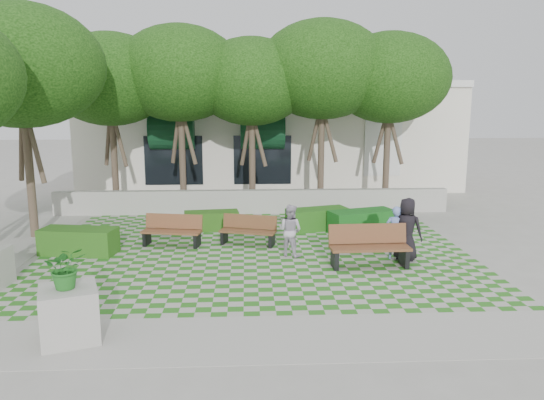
{
  "coord_description": "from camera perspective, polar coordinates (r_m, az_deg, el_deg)",
  "views": [
    {
      "loc": [
        -0.26,
        -13.74,
        4.31
      ],
      "look_at": [
        0.5,
        1.5,
        1.4
      ],
      "focal_mm": 35.0,
      "sensor_mm": 36.0,
      "label": 1
    }
  ],
  "objects": [
    {
      "name": "retaining_wall",
      "position": [
        20.31,
        -2.07,
        -0.17
      ],
      "size": [
        15.0,
        0.36,
        0.9
      ],
      "primitive_type": "cube",
      "color": "#9E9B93",
      "rests_on": "ground"
    },
    {
      "name": "ground",
      "position": [
        14.4,
        -1.7,
        -6.62
      ],
      "size": [
        90.0,
        90.0,
        0.0
      ],
      "primitive_type": "plane",
      "color": "gray",
      "rests_on": "ground"
    },
    {
      "name": "bench_west",
      "position": [
        16.1,
        -10.67,
        -3.29
      ],
      "size": [
        1.83,
        0.92,
        0.92
      ],
      "rotation": [
        0.0,
        0.0,
        -0.2
      ],
      "color": "brown",
      "rests_on": "ground"
    },
    {
      "name": "sidewalk_south",
      "position": [
        10.02,
        -1.13,
        -14.65
      ],
      "size": [
        16.0,
        2.0,
        0.01
      ],
      "primitive_type": "cube",
      "color": "#9E9B93",
      "rests_on": "ground"
    },
    {
      "name": "person_white",
      "position": [
        14.73,
        1.96,
        -3.29
      ],
      "size": [
        0.9,
        0.86,
        1.46
      ],
      "primitive_type": "imported",
      "rotation": [
        0.0,
        0.0,
        2.54
      ],
      "color": "#BFB3C5",
      "rests_on": "ground"
    },
    {
      "name": "person_blue",
      "position": [
        14.81,
        13.14,
        -3.45
      ],
      "size": [
        0.62,
        0.49,
        1.48
      ],
      "primitive_type": "imported",
      "rotation": [
        0.0,
        0.0,
        2.85
      ],
      "color": "#7189CE",
      "rests_on": "ground"
    },
    {
      "name": "hedge_midright",
      "position": [
        17.84,
        4.91,
        -2.05
      ],
      "size": [
        2.19,
        1.37,
        0.71
      ],
      "primitive_type": "cube",
      "rotation": [
        0.0,
        0.0,
        0.3
      ],
      "color": "#1E5115",
      "rests_on": "ground"
    },
    {
      "name": "planter_front",
      "position": [
        10.36,
        -21.04,
        -10.26
      ],
      "size": [
        1.26,
        1.26,
        1.76
      ],
      "rotation": [
        0.0,
        0.0,
        0.34
      ],
      "color": "#9E9B93",
      "rests_on": "ground"
    },
    {
      "name": "tree_row",
      "position": [
        19.78,
        -7.7,
        13.22
      ],
      "size": [
        17.7,
        13.4,
        7.41
      ],
      "color": "#47382B",
      "rests_on": "ground"
    },
    {
      "name": "lawn",
      "position": [
        15.36,
        -1.78,
        -5.48
      ],
      "size": [
        12.0,
        12.0,
        0.0
      ],
      "primitive_type": "plane",
      "color": "#2B721E",
      "rests_on": "ground"
    },
    {
      "name": "building",
      "position": [
        27.9,
        -0.4,
        7.11
      ],
      "size": [
        18.0,
        8.92,
        5.15
      ],
      "color": "silver",
      "rests_on": "ground"
    },
    {
      "name": "sidewalk_west",
      "position": [
        16.85,
        -27.18,
        -5.23
      ],
      "size": [
        2.0,
        12.0,
        0.01
      ],
      "primitive_type": "cube",
      "color": "#9E9B93",
      "rests_on": "ground"
    },
    {
      "name": "hedge_midleft",
      "position": [
        17.84,
        -6.52,
        -2.22
      ],
      "size": [
        1.86,
        0.93,
        0.63
      ],
      "primitive_type": "cube",
      "rotation": [
        0.0,
        0.0,
        0.12
      ],
      "color": "#234F15",
      "rests_on": "ground"
    },
    {
      "name": "bench_east",
      "position": [
        14.09,
        10.41,
        -4.97
      ],
      "size": [
        2.09,
        0.75,
        1.09
      ],
      "rotation": [
        0.0,
        0.0,
        0.03
      ],
      "color": "brown",
      "rests_on": "ground"
    },
    {
      "name": "hedge_west",
      "position": [
        15.96,
        -20.07,
        -4.18
      ],
      "size": [
        2.21,
        1.19,
        0.73
      ],
      "primitive_type": "cube",
      "rotation": [
        0.0,
        0.0,
        -0.17
      ],
      "color": "#225215",
      "rests_on": "ground"
    },
    {
      "name": "hedge_east",
      "position": [
        17.57,
        9.64,
        -2.31
      ],
      "size": [
        2.28,
        1.44,
        0.74
      ],
      "primitive_type": "cube",
      "rotation": [
        0.0,
        0.0,
        0.3
      ],
      "color": "#144B18",
      "rests_on": "ground"
    },
    {
      "name": "person_dark",
      "position": [
        14.77,
        14.27,
        -3.06
      ],
      "size": [
        1.0,
        0.9,
        1.72
      ],
      "primitive_type": "imported",
      "rotation": [
        0.0,
        0.0,
        2.6
      ],
      "color": "black",
      "rests_on": "ground"
    },
    {
      "name": "bench_mid",
      "position": [
        15.94,
        -2.56,
        -3.32
      ],
      "size": [
        1.76,
        1.03,
        0.88
      ],
      "rotation": [
        0.0,
        0.0,
        -0.3
      ],
      "color": "brown",
      "rests_on": "ground"
    }
  ]
}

